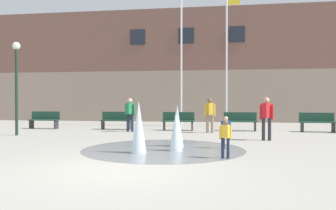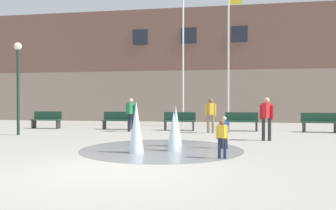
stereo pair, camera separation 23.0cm
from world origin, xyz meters
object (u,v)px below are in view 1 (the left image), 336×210
park_bench_near_trashcan (240,121)px  flagpole_left (182,49)px  child_with_pink_shirt (226,130)px  teen_by_trashcan (210,113)px  adult_watching (267,115)px  child_in_fountain (225,136)px  park_bench_far_right (317,122)px  park_bench_left_of_flagpoles (44,120)px  park_bench_center (116,120)px  flagpole_right (227,54)px  lamp_post_left_lane (16,75)px  park_bench_under_right_flagpole (178,121)px  adult_in_red (130,112)px

park_bench_near_trashcan → flagpole_left: bearing=141.2°
park_bench_near_trashcan → child_with_pink_shirt: size_ratio=1.62×
teen_by_trashcan → flagpole_left: flagpole_left is taller
adult_watching → child_in_fountain: size_ratio=1.61×
park_bench_near_trashcan → park_bench_far_right: same height
park_bench_far_right → child_in_fountain: 9.11m
park_bench_left_of_flagpoles → park_bench_center: 3.92m
flagpole_left → flagpole_right: bearing=0.0°
park_bench_center → lamp_post_left_lane: (-3.34, -3.44, 2.11)m
park_bench_under_right_flagpole → lamp_post_left_lane: (-6.57, -3.34, 2.11)m
child_with_pink_shirt → adult_in_red: bearing=117.5°
child_in_fountain → park_bench_far_right: bearing=-86.6°
teen_by_trashcan → child_with_pink_shirt: bearing=-16.3°
park_bench_left_of_flagpoles → lamp_post_left_lane: 4.00m
park_bench_far_right → lamp_post_left_lane: size_ratio=0.40×
park_bench_under_right_flagpole → flagpole_left: size_ratio=0.19×
adult_in_red → child_with_pink_shirt: size_ratio=1.61×
child_in_fountain → lamp_post_left_lane: lamp_post_left_lane is taller
adult_watching → flagpole_right: size_ratio=0.20×
park_bench_under_right_flagpole → adult_watching: size_ratio=1.01×
park_bench_under_right_flagpole → park_bench_center: bearing=178.2°
park_bench_left_of_flagpoles → teen_by_trashcan: 8.81m
child_with_pink_shirt → flagpole_right: (0.35, 8.78, 3.56)m
park_bench_near_trashcan → child_with_pink_shirt: child_with_pink_shirt is taller
park_bench_under_right_flagpole → park_bench_near_trashcan: size_ratio=1.00×
child_in_fountain → teen_by_trashcan: bearing=-52.6°
adult_watching → child_with_pink_shirt: (-1.56, -2.32, -0.35)m
park_bench_far_right → adult_in_red: bearing=-172.9°
park_bench_near_trashcan → teen_by_trashcan: bearing=-138.4°
park_bench_center → park_bench_under_right_flagpole: size_ratio=1.00×
child_with_pink_shirt → park_bench_left_of_flagpoles: bearing=133.5°
park_bench_left_of_flagpoles → child_with_pink_shirt: size_ratio=1.62×
adult_in_red → lamp_post_left_lane: 5.21m
flagpole_right → lamp_post_left_lane: bearing=-146.2°
teen_by_trashcan → flagpole_left: bearing=-179.1°
park_bench_under_right_flagpole → child_in_fountain: size_ratio=1.62×
park_bench_under_right_flagpole → adult_watching: 5.29m
child_with_pink_shirt → lamp_post_left_lane: size_ratio=0.25×
teen_by_trashcan → flagpole_right: (0.91, 3.83, 3.20)m
lamp_post_left_lane → adult_in_red: bearing=28.0°
child_with_pink_shirt → teen_by_trashcan: bearing=83.2°
park_bench_under_right_flagpole → child_in_fountain: 8.11m
park_bench_under_right_flagpole → flagpole_left: 4.84m
park_bench_left_of_flagpoles → park_bench_near_trashcan: 10.20m
park_bench_under_right_flagpole → teen_by_trashcan: (1.58, -1.11, 0.45)m
park_bench_center → child_in_fountain: 9.55m
park_bench_far_right → teen_by_trashcan: 5.18m
teen_by_trashcan → flagpole_right: size_ratio=0.20×
park_bench_left_of_flagpoles → adult_watching: 11.49m
park_bench_center → flagpole_left: (3.14, 2.61, 4.00)m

